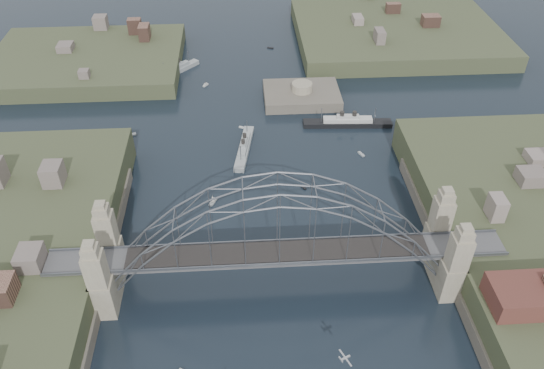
{
  "coord_description": "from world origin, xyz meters",
  "views": [
    {
      "loc": [
        -5.51,
        -69.44,
        79.92
      ],
      "look_at": [
        0.0,
        18.0,
        10.0
      ],
      "focal_mm": 35.73,
      "sensor_mm": 36.0,
      "label": 1
    }
  ],
  "objects_px": {
    "naval_cruiser_near": "(244,148)",
    "ocean_liner": "(347,123)",
    "fort_island": "(301,101)",
    "bridge": "(278,237)",
    "naval_cruiser_far": "(177,70)"
  },
  "relations": [
    {
      "from": "fort_island",
      "to": "naval_cruiser_far",
      "type": "xyz_separation_m",
      "value": [
        -37.88,
        19.9,
        1.25
      ]
    },
    {
      "from": "bridge",
      "to": "naval_cruiser_near",
      "type": "xyz_separation_m",
      "value": [
        -5.44,
        45.01,
        -11.43
      ]
    },
    {
      "from": "naval_cruiser_far",
      "to": "fort_island",
      "type": "bearing_deg",
      "value": -27.72
    },
    {
      "from": "naval_cruiser_near",
      "to": "ocean_liner",
      "type": "height_order",
      "value": "ocean_liner"
    },
    {
      "from": "naval_cruiser_near",
      "to": "ocean_liner",
      "type": "xyz_separation_m",
      "value": [
        28.49,
        10.19,
        0.02
      ]
    },
    {
      "from": "bridge",
      "to": "naval_cruiser_far",
      "type": "relative_size",
      "value": 5.86
    },
    {
      "from": "bridge",
      "to": "ocean_liner",
      "type": "height_order",
      "value": "bridge"
    },
    {
      "from": "fort_island",
      "to": "ocean_liner",
      "type": "bearing_deg",
      "value": -53.26
    },
    {
      "from": "fort_island",
      "to": "naval_cruiser_far",
      "type": "bearing_deg",
      "value": 152.28
    },
    {
      "from": "bridge",
      "to": "fort_island",
      "type": "bearing_deg",
      "value": 80.27
    },
    {
      "from": "fort_island",
      "to": "naval_cruiser_near",
      "type": "xyz_separation_m",
      "value": [
        -17.44,
        -24.99,
        1.24
      ]
    },
    {
      "from": "ocean_liner",
      "to": "naval_cruiser_far",
      "type": "bearing_deg",
      "value": 144.65
    },
    {
      "from": "fort_island",
      "to": "naval_cruiser_near",
      "type": "relative_size",
      "value": 1.13
    },
    {
      "from": "bridge",
      "to": "fort_island",
      "type": "height_order",
      "value": "bridge"
    },
    {
      "from": "naval_cruiser_near",
      "to": "bridge",
      "type": "bearing_deg",
      "value": -83.11
    }
  ]
}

